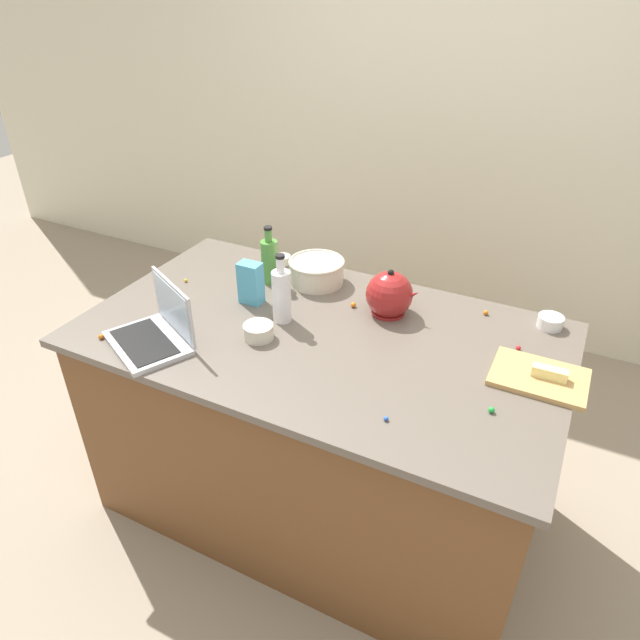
% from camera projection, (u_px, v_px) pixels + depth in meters
% --- Properties ---
extents(ground_plane, '(12.00, 12.00, 0.00)m').
position_uv_depth(ground_plane, '(320.00, 498.00, 2.55)').
color(ground_plane, gray).
extents(wall_back, '(8.00, 0.10, 2.60)m').
position_uv_depth(wall_back, '(463.00, 118.00, 3.24)').
color(wall_back, beige).
rests_on(wall_back, ground).
extents(island_counter, '(1.76, 1.01, 0.90)m').
position_uv_depth(island_counter, '(320.00, 423.00, 2.31)').
color(island_counter, brown).
rests_on(island_counter, ground).
extents(laptop, '(0.38, 0.34, 0.22)m').
position_uv_depth(laptop, '(156.00, 331.00, 2.00)').
color(laptop, '#B7B7BC').
rests_on(laptop, island_counter).
extents(mixing_bowl_large, '(0.24, 0.24, 0.10)m').
position_uv_depth(mixing_bowl_large, '(317.00, 271.00, 2.37)').
color(mixing_bowl_large, beige).
rests_on(mixing_bowl_large, island_counter).
extents(bottle_vinegar, '(0.07, 0.07, 0.27)m').
position_uv_depth(bottle_vinegar, '(282.00, 295.00, 2.09)').
color(bottle_vinegar, white).
rests_on(bottle_vinegar, island_counter).
extents(bottle_olive, '(0.07, 0.07, 0.25)m').
position_uv_depth(bottle_olive, '(270.00, 260.00, 2.35)').
color(bottle_olive, '#4C8C38').
rests_on(bottle_olive, island_counter).
extents(kettle, '(0.21, 0.18, 0.20)m').
position_uv_depth(kettle, '(389.00, 295.00, 2.15)').
color(kettle, maroon).
rests_on(kettle, island_counter).
extents(cutting_board, '(0.30, 0.22, 0.02)m').
position_uv_depth(cutting_board, '(539.00, 377.00, 1.83)').
color(cutting_board, tan).
rests_on(cutting_board, island_counter).
extents(butter_stick_left, '(0.11, 0.04, 0.04)m').
position_uv_depth(butter_stick_left, '(550.00, 373.00, 1.81)').
color(butter_stick_left, '#F4E58C').
rests_on(butter_stick_left, cutting_board).
extents(ramekin_small, '(0.09, 0.09, 0.05)m').
position_uv_depth(ramekin_small, '(550.00, 322.00, 2.09)').
color(ramekin_small, white).
rests_on(ramekin_small, island_counter).
extents(ramekin_medium, '(0.07, 0.07, 0.04)m').
position_uv_depth(ramekin_medium, '(282.00, 260.00, 2.54)').
color(ramekin_medium, beige).
rests_on(ramekin_medium, island_counter).
extents(ramekin_wide, '(0.11, 0.11, 0.05)m').
position_uv_depth(ramekin_wide, '(258.00, 331.00, 2.03)').
color(ramekin_wide, beige).
rests_on(ramekin_wide, island_counter).
extents(candy_bag, '(0.09, 0.06, 0.17)m').
position_uv_depth(candy_bag, '(251.00, 283.00, 2.22)').
color(candy_bag, '#4CA5CC').
rests_on(candy_bag, island_counter).
extents(candy_0, '(0.02, 0.02, 0.02)m').
position_uv_depth(candy_0, '(486.00, 313.00, 2.17)').
color(candy_0, orange).
rests_on(candy_0, island_counter).
extents(candy_1, '(0.02, 0.02, 0.02)m').
position_uv_depth(candy_1, '(492.00, 410.00, 1.69)').
color(candy_1, green).
rests_on(candy_1, island_counter).
extents(candy_2, '(0.02, 0.02, 0.02)m').
position_uv_depth(candy_2, '(101.00, 337.00, 2.03)').
color(candy_2, orange).
rests_on(candy_2, island_counter).
extents(candy_3, '(0.01, 0.01, 0.01)m').
position_uv_depth(candy_3, '(386.00, 419.00, 1.67)').
color(candy_3, blue).
rests_on(candy_3, island_counter).
extents(candy_4, '(0.02, 0.02, 0.02)m').
position_uv_depth(candy_4, '(353.00, 305.00, 2.22)').
color(candy_4, orange).
rests_on(candy_4, island_counter).
extents(candy_5, '(0.02, 0.02, 0.02)m').
position_uv_depth(candy_5, '(308.00, 267.00, 2.51)').
color(candy_5, blue).
rests_on(candy_5, island_counter).
extents(candy_6, '(0.02, 0.02, 0.02)m').
position_uv_depth(candy_6, '(386.00, 298.00, 2.26)').
color(candy_6, blue).
rests_on(candy_6, island_counter).
extents(candy_7, '(0.02, 0.02, 0.02)m').
position_uv_depth(candy_7, '(518.00, 348.00, 1.97)').
color(candy_7, red).
rests_on(candy_7, island_counter).
extents(candy_8, '(0.01, 0.01, 0.01)m').
position_uv_depth(candy_8, '(186.00, 280.00, 2.40)').
color(candy_8, yellow).
rests_on(candy_8, island_counter).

